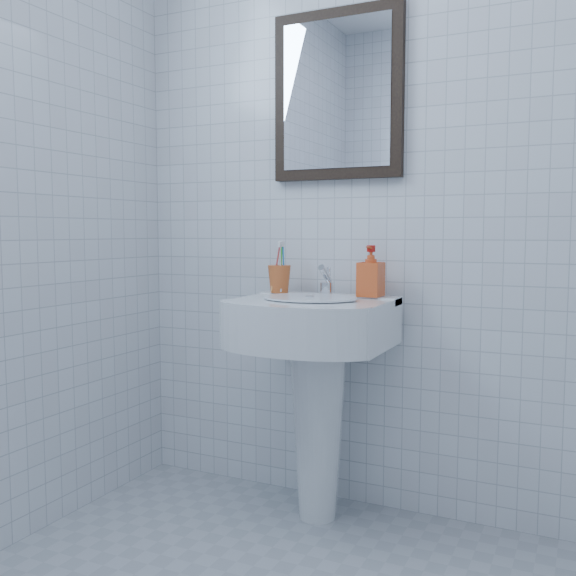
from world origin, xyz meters
The scene contains 6 objects.
wall_back centered at (0.00, 1.20, 1.25)m, with size 2.20×0.02×2.50m, color silver.
washbasin centered at (-0.26, 0.98, 0.55)m, with size 0.53×0.39×0.82m.
faucet centered at (-0.26, 1.08, 0.86)m, with size 0.05×0.10×0.11m.
toothbrush_cup centered at (-0.45, 1.08, 0.87)m, with size 0.09×0.09×0.10m, color #C15524, non-canonical shape.
soap_dispenser centered at (-0.09, 1.09, 0.90)m, with size 0.08×0.08×0.18m, color red.
wall_mirror centered at (-0.26, 1.18, 1.55)m, with size 0.50×0.04×0.62m.
Camera 1 is at (0.62, -1.09, 1.04)m, focal length 40.00 mm.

